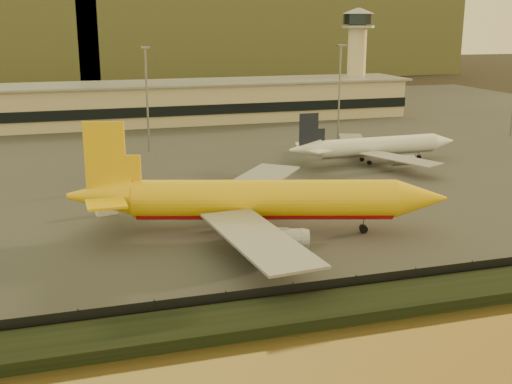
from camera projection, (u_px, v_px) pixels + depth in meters
ground at (301, 259)px, 88.25m from camera, size 900.00×900.00×0.00m
embankment at (355, 305)px, 72.36m from camera, size 320.00×7.00×1.40m
tarmac at (178, 139)px, 175.99m from camera, size 320.00×220.00×0.20m
perimeter_fence at (340, 287)px, 75.90m from camera, size 300.00×0.05×2.20m
terminal_building at (114, 105)px, 198.54m from camera, size 202.00×25.00×12.60m
control_tower at (357, 50)px, 223.23m from camera, size 11.20×11.20×35.50m
apron_light_masts at (251, 87)px, 157.64m from camera, size 152.20×12.20×25.40m
distant_hills at (71, 20)px, 388.36m from camera, size 470.00×160.00×70.00m
dhl_cargo_jet at (258, 201)px, 97.11m from camera, size 56.75×54.24×17.25m
white_narrowbody_jet at (375, 147)px, 146.09m from camera, size 41.81×40.88×12.03m
gse_vehicle_yellow at (321, 200)px, 112.75m from camera, size 4.97×3.70×2.04m
gse_vehicle_white at (106, 210)px, 107.47m from camera, size 3.68×2.29×1.54m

